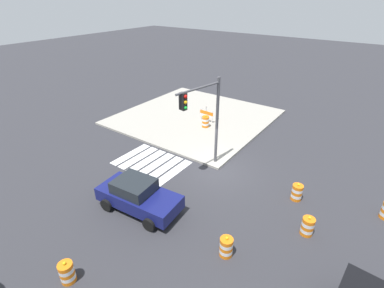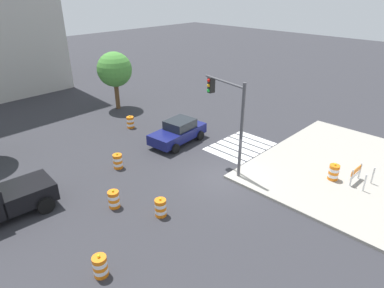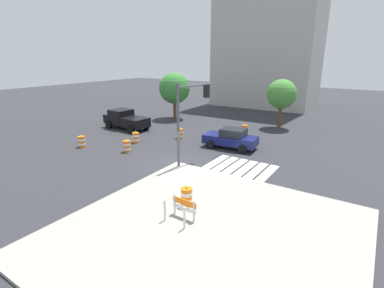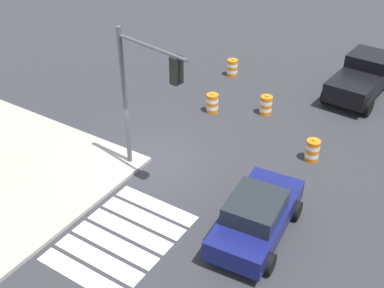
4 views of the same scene
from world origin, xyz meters
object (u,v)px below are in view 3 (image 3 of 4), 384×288
object	(u,v)px
traffic_barrel_far_curb	(180,134)
traffic_light_pole	(190,108)
sports_car	(231,138)
pickup_truck	(125,119)
traffic_barrel_near_corner	(127,146)
traffic_barrel_on_sidewalk	(187,197)
street_tree_streetside_mid	(282,94)
traffic_barrel_median_near	(82,142)
street_tree_streetside_near	(174,88)
traffic_barrel_median_far	(136,138)
construction_barricade	(182,207)
traffic_barrel_crosswalk_end	(245,130)

from	to	relation	value
traffic_barrel_far_curb	traffic_light_pole	world-z (taller)	traffic_light_pole
traffic_barrel_far_curb	traffic_light_pole	distance (m)	7.39
sports_car	pickup_truck	distance (m)	12.06
pickup_truck	traffic_barrel_near_corner	bearing A→B (deg)	-43.16
traffic_barrel_on_sidewalk	street_tree_streetside_mid	world-z (taller)	street_tree_streetside_mid
pickup_truck	traffic_light_pole	distance (m)	12.68
traffic_barrel_median_near	traffic_barrel_on_sidewalk	bearing A→B (deg)	-15.21
street_tree_streetside_near	traffic_barrel_far_curb	bearing A→B (deg)	-50.38
traffic_barrel_median_far	street_tree_streetside_mid	xyz separation A→B (m)	(8.65, 12.26, 3.03)
sports_car	construction_barricade	size ratio (longest dim) A/B	3.42
construction_barricade	traffic_light_pole	distance (m)	8.04
sports_car	traffic_barrel_median_far	distance (m)	8.17
traffic_barrel_far_curb	traffic_barrel_on_sidewalk	distance (m)	12.60
street_tree_streetside_mid	traffic_barrel_median_far	bearing A→B (deg)	-125.22
street_tree_streetside_near	traffic_barrel_median_far	bearing A→B (deg)	-72.04
traffic_barrel_near_corner	construction_barricade	bearing A→B (deg)	-31.70
street_tree_streetside_mid	traffic_barrel_near_corner	bearing A→B (deg)	-117.31
traffic_barrel_crosswalk_end	traffic_barrel_far_curb	size ratio (longest dim) A/B	1.00
traffic_barrel_median_far	street_tree_streetside_mid	world-z (taller)	street_tree_streetside_mid
traffic_barrel_median_far	traffic_barrel_on_sidewalk	distance (m)	12.15
pickup_truck	traffic_barrel_near_corner	world-z (taller)	pickup_truck
pickup_truck	traffic_barrel_median_near	bearing A→B (deg)	-75.50
construction_barricade	street_tree_streetside_near	size ratio (longest dim) A/B	0.24
traffic_barrel_crosswalk_end	street_tree_streetside_near	distance (m)	10.70
pickup_truck	traffic_barrel_far_curb	size ratio (longest dim) A/B	5.17
sports_car	street_tree_streetside_mid	xyz separation A→B (m)	(1.14, 9.06, 2.67)
traffic_barrel_far_curb	traffic_barrel_median_far	bearing A→B (deg)	-127.21
street_tree_streetside_near	traffic_barrel_crosswalk_end	bearing A→B (deg)	-12.75
street_tree_streetside_near	street_tree_streetside_mid	xyz separation A→B (m)	(11.90, 2.22, -0.09)
pickup_truck	street_tree_streetside_near	xyz separation A→B (m)	(1.29, 6.87, 2.61)
construction_barricade	street_tree_streetside_near	xyz separation A→B (m)	(-13.83, 18.04, 2.86)
traffic_barrel_crosswalk_end	construction_barricade	xyz separation A→B (m)	(3.85, -15.78, 0.27)
traffic_barrel_crosswalk_end	construction_barricade	world-z (taller)	construction_barricade
street_tree_streetside_mid	sports_car	bearing A→B (deg)	-97.15
pickup_truck	traffic_barrel_near_corner	distance (m)	7.87
traffic_barrel_median_near	traffic_barrel_median_far	world-z (taller)	same
traffic_barrel_on_sidewalk	traffic_barrel_far_curb	bearing A→B (deg)	127.15
traffic_barrel_median_far	sports_car	bearing A→B (deg)	23.02
traffic_barrel_crosswalk_end	traffic_barrel_far_curb	world-z (taller)	same
construction_barricade	street_tree_streetside_mid	world-z (taller)	street_tree_streetside_mid
traffic_barrel_near_corner	traffic_barrel_far_curb	world-z (taller)	same
traffic_barrel_near_corner	street_tree_streetside_near	distance (m)	13.39
traffic_barrel_near_corner	traffic_barrel_median_near	size ratio (longest dim) A/B	1.00
street_tree_streetside_mid	traffic_light_pole	bearing A→B (deg)	-97.59
traffic_barrel_median_far	street_tree_streetside_mid	size ratio (longest dim) A/B	0.20
construction_barricade	traffic_light_pole	world-z (taller)	traffic_light_pole
sports_car	pickup_truck	bearing A→B (deg)	-179.88
traffic_barrel_crosswalk_end	traffic_light_pole	xyz separation A→B (m)	(0.07, -9.44, 3.46)
traffic_light_pole	traffic_barrel_far_curb	bearing A→B (deg)	132.07
construction_barricade	traffic_light_pole	bearing A→B (deg)	120.80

